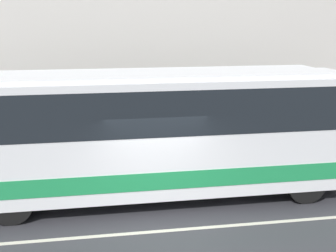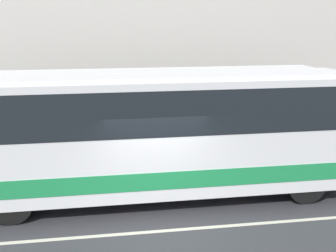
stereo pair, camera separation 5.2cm
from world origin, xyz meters
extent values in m
plane|color=#333338|center=(0.00, 0.00, 0.00)|extent=(60.00, 60.00, 0.00)
cube|color=gray|center=(0.00, 5.41, 0.07)|extent=(60.00, 2.82, 0.14)
cube|color=silver|center=(0.00, 6.97, 5.01)|extent=(60.00, 0.30, 10.02)
cube|color=#2D2B28|center=(0.00, 6.80, 1.25)|extent=(60.00, 0.06, 2.51)
cube|color=beige|center=(0.00, 0.00, 0.00)|extent=(54.00, 0.14, 0.01)
cube|color=white|center=(-0.13, 2.16, 1.83)|extent=(11.52, 2.56, 2.96)
cube|color=#1E8C4C|center=(-0.13, 2.16, 0.90)|extent=(11.46, 2.58, 0.45)
cube|color=black|center=(-0.13, 2.16, 2.57)|extent=(11.17, 2.58, 1.13)
cube|color=white|center=(-0.13, 2.16, 3.37)|extent=(9.79, 2.17, 0.12)
cylinder|color=black|center=(4.03, 1.04, 0.54)|extent=(1.07, 0.28, 1.07)
cylinder|color=black|center=(4.03, 3.28, 0.54)|extent=(1.07, 0.28, 1.07)
cylinder|color=black|center=(-3.49, 1.04, 0.54)|extent=(1.07, 0.28, 1.07)
cylinder|color=black|center=(-3.49, 3.28, 0.54)|extent=(1.07, 0.28, 1.07)
cylinder|color=navy|center=(0.58, 6.10, 0.80)|extent=(0.36, 0.36, 1.33)
sphere|color=tan|center=(0.58, 6.10, 1.59)|extent=(0.24, 0.24, 0.24)
camera|label=1|loc=(-1.62, -9.83, 4.87)|focal=50.00mm
camera|label=2|loc=(-1.57, -9.84, 4.87)|focal=50.00mm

